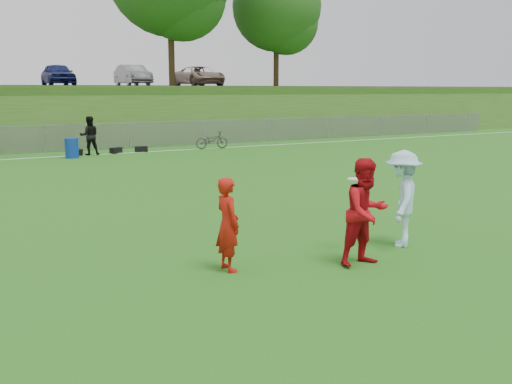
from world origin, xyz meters
TOP-DOWN VIEW (x-y plane):
  - ground at (0.00, 0.00)m, footprint 120.00×120.00m
  - sideline_far at (0.00, 18.00)m, footprint 60.00×0.10m
  - fence at (0.00, 20.00)m, footprint 58.00×0.06m
  - berm at (0.00, 31.00)m, footprint 120.00×18.00m
  - parking_lot at (0.00, 33.00)m, footprint 120.00×12.00m
  - tree_green_far at (16.16, 25.92)m, footprint 5.88×5.88m
  - gear_bags at (1.28, 18.10)m, footprint 7.07×0.52m
  - player_red_left at (-0.41, 0.46)m, footprint 0.37×0.55m
  - player_red_center at (1.67, -0.38)m, footprint 0.87×0.69m
  - player_blue at (2.99, 0.20)m, footprint 1.26×1.26m
  - frisbee at (2.03, 0.37)m, footprint 0.26×0.26m
  - recycling_bin at (0.65, 17.23)m, footprint 0.73×0.73m
  - bicycle at (7.41, 17.86)m, footprint 1.67×0.76m

SIDE VIEW (x-z plane):
  - ground at x=0.00m, z-range 0.00..0.00m
  - sideline_far at x=0.00m, z-range 0.00..0.01m
  - gear_bags at x=1.28m, z-range 0.00..0.26m
  - recycling_bin at x=0.65m, z-range 0.00..0.84m
  - bicycle at x=7.41m, z-range 0.00..0.84m
  - fence at x=0.00m, z-range 0.00..1.30m
  - player_red_left at x=-0.41m, z-range 0.00..1.49m
  - player_red_center at x=1.67m, z-range 0.00..1.75m
  - player_blue at x=2.99m, z-range 0.00..1.76m
  - frisbee at x=2.03m, z-range 1.27..1.30m
  - berm at x=0.00m, z-range 0.00..3.00m
  - parking_lot at x=0.00m, z-range 3.00..3.10m
  - tree_green_far at x=16.16m, z-range 3.87..12.06m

